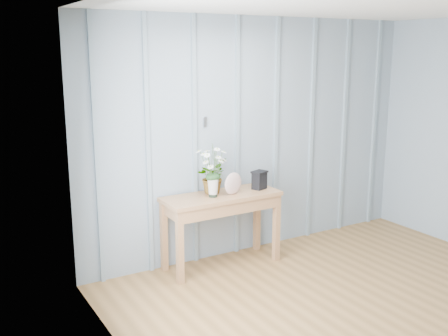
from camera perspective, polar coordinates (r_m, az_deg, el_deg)
room_shell at (r=4.52m, az=13.33°, el=10.25°), size 4.00×4.50×2.50m
sideboard at (r=5.25m, az=-0.28°, el=-4.10°), size 1.20×0.45×0.75m
daisy_vase at (r=5.06m, az=-1.22°, el=0.40°), size 0.37×0.28×0.52m
spider_plant at (r=5.24m, az=-1.34°, el=-0.92°), size 0.40×0.40×0.34m
felt_disc_vessel at (r=5.20m, az=1.00°, el=-1.70°), size 0.23×0.11×0.22m
carved_box at (r=5.41m, az=3.87°, el=-1.29°), size 0.19×0.17×0.19m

